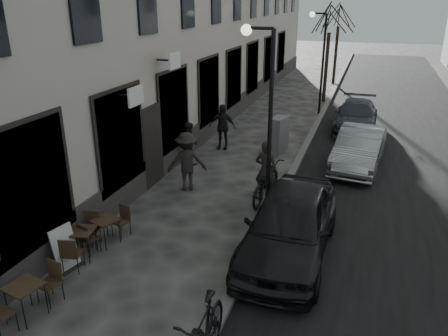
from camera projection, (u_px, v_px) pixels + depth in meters
The scene contains 19 objects.
road at pixel (397, 130), 20.21m from camera, with size 7.30×60.00×0.00m, color black.
kerb at pixel (318, 122), 21.27m from camera, with size 0.25×60.00×0.12m, color slate.
streetlamp_near at pixel (265, 102), 11.42m from camera, with size 0.90×0.28×5.09m.
streetlamp_far at pixel (320, 52), 22.02m from camera, with size 0.90×0.28×5.09m.
tree_near at pixel (330, 18), 24.10m from camera, with size 2.40×2.40×5.70m.
tree_far at pixel (339, 15), 29.41m from camera, with size 2.40×2.40×5.70m.
bistro_set_a at pixel (26, 298), 8.20m from camera, with size 0.69×1.49×0.85m.
bistro_set_b at pixel (82, 241), 10.12m from camera, with size 0.72×1.50×0.86m.
bistro_set_c at pixel (106, 229), 10.70m from camera, with size 0.74×1.40×0.80m.
sign_board at pixel (66, 252), 9.73m from camera, with size 0.46×0.64×1.01m.
utility_cabinet at pixel (278, 134), 17.15m from camera, with size 0.51×0.92×1.39m, color slate.
bicycle at pixel (266, 182), 13.02m from camera, with size 0.76×2.17×1.14m, color black.
cyclist_rider at pixel (266, 171), 12.89m from camera, with size 0.68×0.45×1.86m, color black.
pedestrian_near at pixel (189, 143), 15.83m from camera, with size 0.76×0.60×1.57m, color black.
pedestrian_mid at pixel (187, 162), 13.59m from camera, with size 1.22×0.70×1.89m, color black.
pedestrian_far at pixel (222, 127), 17.40m from camera, with size 1.07×0.44×1.82m, color black.
car_near at pixel (290, 225), 10.11m from camera, with size 1.88×4.67×1.59m, color black.
car_mid at pixel (359, 148), 15.56m from camera, with size 1.48×4.24×1.40m, color #92949A.
car_far at pixel (356, 116), 19.99m from camera, with size 1.84×4.52×1.31m, color #35373E.
Camera 1 is at (2.39, -5.02, 5.69)m, focal length 35.00 mm.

